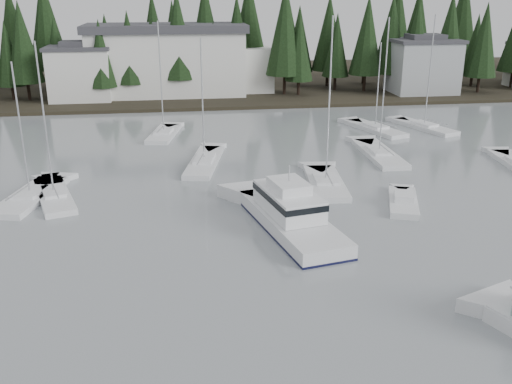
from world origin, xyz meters
TOP-DOWN VIEW (x-y plane):
  - far_shore_land at (0.00, 97.00)m, footprint 240.00×54.00m
  - conifer_treeline at (0.00, 86.00)m, footprint 200.00×22.00m
  - house_west at (-18.00, 79.00)m, footprint 9.54×7.42m
  - house_east_a at (36.00, 78.00)m, footprint 10.60×8.48m
  - harbor_inn at (-2.96, 82.34)m, footprint 29.50×11.50m
  - cabin_cruiser_center at (3.96, 26.64)m, footprint 6.38×13.07m
  - sailboat_0 at (-5.52, 55.91)m, footprint 4.28×8.94m
  - sailboat_3 at (20.31, 55.10)m, footprint 5.55×10.01m
  - sailboat_7 at (8.94, 35.52)m, footprint 3.86×9.41m
  - sailboat_8 at (-1.39, 43.55)m, footprint 4.76×10.94m
  - sailboat_9 at (16.92, 44.07)m, footprint 3.10×10.76m
  - sailboat_11 at (-14.37, 35.50)m, footprint 5.14×9.73m
  - sailboat_12 at (26.76, 55.22)m, footprint 5.57×9.84m
  - sailboat_13 at (-16.29, 35.55)m, footprint 4.99×9.71m
  - runabout_1 at (13.90, 29.88)m, footprint 4.23×6.87m

SIDE VIEW (x-z plane):
  - far_shore_land at x=0.00m, z-range -0.50..0.50m
  - conifer_treeline at x=0.00m, z-range -10.00..10.00m
  - sailboat_3 at x=20.31m, z-range -5.51..5.62m
  - sailboat_13 at x=-16.29m, z-range -5.84..5.96m
  - sailboat_8 at x=-1.39m, z-range -6.34..6.47m
  - sailboat_9 at x=16.92m, z-range -7.18..7.32m
  - sailboat_11 at x=-14.37m, z-range -6.59..6.74m
  - sailboat_0 at x=-5.52m, z-range -6.78..6.95m
  - sailboat_7 at x=8.94m, z-range -7.44..7.60m
  - sailboat_12 at x=26.76m, z-range -7.06..7.23m
  - runabout_1 at x=13.90m, z-range -0.58..0.84m
  - cabin_cruiser_center at x=3.96m, z-range -1.88..3.50m
  - house_west at x=-18.00m, z-range 0.28..9.03m
  - house_east_a at x=36.00m, z-range 0.28..9.53m
  - harbor_inn at x=-2.96m, z-range 0.33..11.23m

